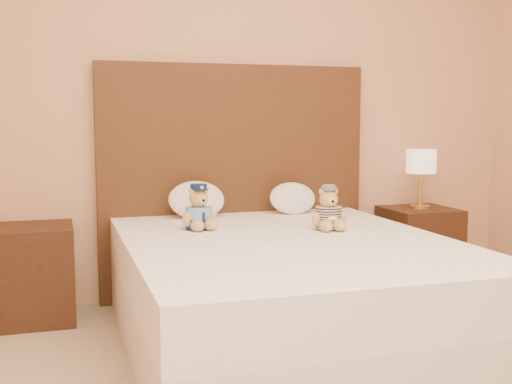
# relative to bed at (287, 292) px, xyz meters

# --- Properties ---
(bed) EXTENTS (1.60, 2.00, 0.55)m
(bed) POSITION_rel_bed_xyz_m (0.00, 0.00, 0.00)
(bed) COLOR white
(bed) RESTS_ON ground
(headboard) EXTENTS (1.75, 0.08, 1.50)m
(headboard) POSITION_rel_bed_xyz_m (0.00, 1.01, 0.47)
(headboard) COLOR #462615
(headboard) RESTS_ON ground
(nightstand_left) EXTENTS (0.45, 0.45, 0.55)m
(nightstand_left) POSITION_rel_bed_xyz_m (-1.25, 0.80, -0.00)
(nightstand_left) COLOR #3A1D12
(nightstand_left) RESTS_ON ground
(nightstand_right) EXTENTS (0.45, 0.45, 0.55)m
(nightstand_right) POSITION_rel_bed_xyz_m (1.25, 0.80, -0.00)
(nightstand_right) COLOR #3A1D12
(nightstand_right) RESTS_ON ground
(lamp) EXTENTS (0.20, 0.20, 0.40)m
(lamp) POSITION_rel_bed_xyz_m (1.25, 0.80, 0.57)
(lamp) COLOR gold
(lamp) RESTS_ON nightstand_right
(teddy_police) EXTENTS (0.25, 0.24, 0.25)m
(teddy_police) POSITION_rel_bed_xyz_m (-0.37, 0.42, 0.40)
(teddy_police) COLOR #B48B46
(teddy_police) RESTS_ON bed
(teddy_prisoner) EXTENTS (0.22, 0.21, 0.23)m
(teddy_prisoner) POSITION_rel_bed_xyz_m (0.31, 0.19, 0.39)
(teddy_prisoner) COLOR #B48B46
(teddy_prisoner) RESTS_ON bed
(pillow_left) EXTENTS (0.35, 0.23, 0.25)m
(pillow_left) POSITION_rel_bed_xyz_m (-0.29, 0.83, 0.40)
(pillow_left) COLOR white
(pillow_left) RESTS_ON bed
(pillow_right) EXTENTS (0.31, 0.20, 0.22)m
(pillow_right) POSITION_rel_bed_xyz_m (0.34, 0.83, 0.38)
(pillow_right) COLOR white
(pillow_right) RESTS_ON bed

